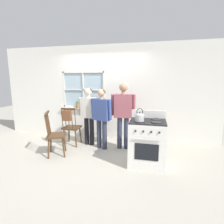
% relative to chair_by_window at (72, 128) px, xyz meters
% --- Properties ---
extents(ground_plane, '(16.00, 16.00, 0.00)m').
position_rel_chair_by_window_xyz_m(ground_plane, '(0.67, -0.58, -0.47)').
color(ground_plane, '#B2AD9E').
extents(wall_back, '(6.40, 0.16, 2.70)m').
position_rel_chair_by_window_xyz_m(wall_back, '(0.71, 0.82, 0.87)').
color(wall_back, silver).
rests_on(wall_back, ground_plane).
extents(chair_by_window, '(0.43, 0.42, 1.03)m').
position_rel_chair_by_window_xyz_m(chair_by_window, '(0.00, 0.00, 0.00)').
color(chair_by_window, '#4C331E').
rests_on(chair_by_window, ground_plane).
extents(chair_near_wall, '(0.54, 0.55, 1.03)m').
position_rel_chair_by_window_xyz_m(chair_near_wall, '(-0.07, -0.68, 0.00)').
color(chair_near_wall, '#4C331E').
rests_on(chair_near_wall, ground_plane).
extents(person_elderly_left, '(0.53, 0.22, 1.52)m').
position_rel_chair_by_window_xyz_m(person_elderly_left, '(0.45, 0.13, 0.43)').
color(person_elderly_left, black).
rests_on(person_elderly_left, ground_plane).
extents(person_teen_center, '(0.60, 0.35, 1.51)m').
position_rel_chair_by_window_xyz_m(person_teen_center, '(0.85, -0.04, 0.44)').
color(person_teen_center, '#2D3347').
rests_on(person_teen_center, ground_plane).
extents(person_adult_right, '(0.60, 0.25, 1.66)m').
position_rel_chair_by_window_xyz_m(person_adult_right, '(1.37, 0.07, 0.55)').
color(person_adult_right, '#2D3347').
rests_on(person_adult_right, ground_plane).
extents(stove, '(0.71, 0.68, 1.08)m').
position_rel_chair_by_window_xyz_m(stove, '(2.00, -0.66, 0.00)').
color(stove, white).
rests_on(stove, ground_plane).
extents(kettle, '(0.21, 0.17, 0.25)m').
position_rel_chair_by_window_xyz_m(kettle, '(1.84, -0.79, 0.55)').
color(kettle, '#B7B7BC').
rests_on(kettle, stove).
extents(potted_plant, '(0.11, 0.11, 0.26)m').
position_rel_chair_by_window_xyz_m(potted_plant, '(-0.14, 0.73, 0.52)').
color(potted_plant, '#935B3D').
rests_on(potted_plant, wall_back).
extents(handbag, '(0.22, 0.19, 0.31)m').
position_rel_chair_by_window_xyz_m(handbag, '(0.01, -0.23, 0.38)').
color(handbag, brown).
rests_on(handbag, chair_by_window).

